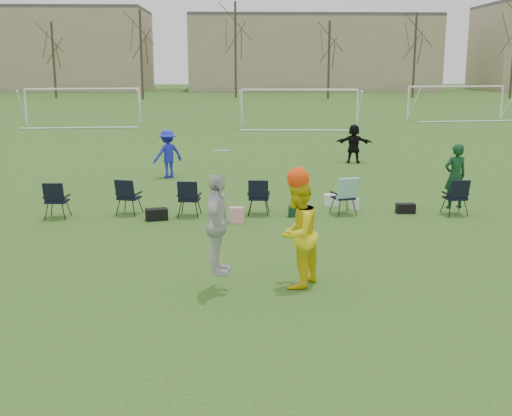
{
  "coord_description": "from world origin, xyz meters",
  "views": [
    {
      "loc": [
        -0.02,
        -8.72,
        3.89
      ],
      "look_at": [
        0.35,
        3.12,
        1.25
      ],
      "focal_mm": 45.0,
      "sensor_mm": 36.0,
      "label": 1
    }
  ],
  "objects_px": {
    "fielder_black": "(354,143)",
    "goal_right": "(456,93)",
    "fielder_blue": "(168,154)",
    "center_contest": "(269,229)",
    "goal_mid": "(300,97)",
    "goal_left": "(83,96)"
  },
  "relations": [
    {
      "from": "center_contest",
      "to": "goal_right",
      "type": "xyz_separation_m",
      "value": [
        15.45,
        35.85,
        0.84
      ]
    },
    {
      "from": "fielder_blue",
      "to": "center_contest",
      "type": "height_order",
      "value": "center_contest"
    },
    {
      "from": "fielder_black",
      "to": "goal_mid",
      "type": "distance_m",
      "value": 14.93
    },
    {
      "from": "fielder_black",
      "to": "goal_right",
      "type": "bearing_deg",
      "value": -104.51
    },
    {
      "from": "fielder_blue",
      "to": "goal_right",
      "type": "height_order",
      "value": "goal_right"
    },
    {
      "from": "goal_left",
      "to": "goal_right",
      "type": "distance_m",
      "value": 26.31
    },
    {
      "from": "fielder_black",
      "to": "goal_mid",
      "type": "bearing_deg",
      "value": -73.25
    },
    {
      "from": "goal_mid",
      "to": "fielder_black",
      "type": "bearing_deg",
      "value": -83.03
    },
    {
      "from": "center_contest",
      "to": "goal_mid",
      "type": "relative_size",
      "value": 0.34
    },
    {
      "from": "center_contest",
      "to": "fielder_black",
      "type": "bearing_deg",
      "value": 74.27
    },
    {
      "from": "center_contest",
      "to": "goal_left",
      "type": "height_order",
      "value": "center_contest"
    },
    {
      "from": "fielder_blue",
      "to": "goal_mid",
      "type": "relative_size",
      "value": 0.23
    },
    {
      "from": "goal_left",
      "to": "center_contest",
      "type": "bearing_deg",
      "value": -76.66
    },
    {
      "from": "goal_right",
      "to": "fielder_black",
      "type": "bearing_deg",
      "value": -126.28
    },
    {
      "from": "fielder_black",
      "to": "goal_right",
      "type": "height_order",
      "value": "goal_right"
    },
    {
      "from": "fielder_black",
      "to": "goal_right",
      "type": "relative_size",
      "value": 0.21
    },
    {
      "from": "fielder_black",
      "to": "goal_left",
      "type": "relative_size",
      "value": 0.21
    },
    {
      "from": "center_contest",
      "to": "goal_left",
      "type": "relative_size",
      "value": 0.34
    },
    {
      "from": "center_contest",
      "to": "goal_left",
      "type": "bearing_deg",
      "value": 108.34
    },
    {
      "from": "goal_left",
      "to": "goal_mid",
      "type": "height_order",
      "value": "same"
    },
    {
      "from": "goal_mid",
      "to": "fielder_blue",
      "type": "bearing_deg",
      "value": -105.45
    },
    {
      "from": "center_contest",
      "to": "goal_left",
      "type": "distance_m",
      "value": 33.56
    }
  ]
}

